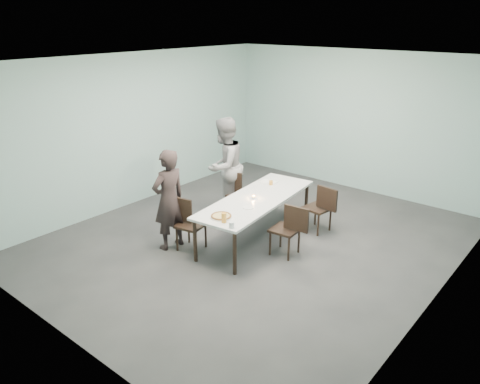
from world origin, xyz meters
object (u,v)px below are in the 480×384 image
Objects in this scene: chair_far_left at (237,191)px; diner_near at (169,200)px; water_tumbler at (232,225)px; chair_near_right at (290,227)px; side_plate at (248,207)px; chair_far_right at (321,206)px; diner_far at (224,166)px; chair_near_left at (187,220)px; pizza at (221,216)px; beer_glass at (224,218)px; amber_tumbler at (271,183)px; table at (256,201)px; tealight at (253,197)px.

diner_near reaches higher than chair_far_left.
diner_near reaches higher than water_tumbler.
chair_near_right is 4.83× the size of side_plate.
diner_far is at bearing 19.60° from chair_far_right.
chair_near_left is 1.00× the size of chair_near_right.
chair_far_left and chair_far_right have the same top height.
pizza is (1.28, -1.53, -0.17)m from diner_far.
beer_glass reaches higher than amber_tumbler.
chair_far_left reaches higher than amber_tumbler.
beer_glass is (-0.49, -2.03, 0.32)m from chair_far_right.
chair_near_left is at bearing -122.85° from table.
amber_tumbler is (-0.27, 1.67, 0.02)m from pizza.
chair_near_right is 1.99m from diner_near.
diner_near is 18.73× the size of water_tumbler.
chair_far_right is 0.52× the size of diner_near.
pizza reaches higher than table.
diner_near is (-1.68, -1.00, 0.34)m from chair_near_right.
diner_near is (-0.00, -1.72, 0.34)m from chair_far_left.
diner_far reaches higher than chair_near_left.
chair_far_left is (-0.89, 0.57, -0.19)m from table.
water_tumbler is at bearing -68.89° from side_plate.
chair_near_left is 0.44m from diner_near.
beer_glass is (-0.55, -0.94, 0.32)m from chair_near_right.
beer_glass is at bearing 160.50° from water_tumbler.
tealight is at bearing -39.23° from chair_far_left.
tealight is 0.70× the size of amber_tumbler.
diner_near is 1.35m from water_tumbler.
chair_near_right and chair_far_right have the same top height.
table is 17.90× the size of beer_glass.
tealight is (0.64, 0.95, 0.27)m from chair_near_left.
chair_far_left is 1.47m from side_plate.
chair_near_right is 5.80× the size of beer_glass.
pizza is (-0.65, -1.92, 0.27)m from chair_far_right.
chair_far_right reaches higher than table.
chair_far_right is at bearing 67.38° from side_plate.
side_plate is at bearing 96.70° from beer_glass.
amber_tumbler reaches higher than table.
diner_far is 2.39m from water_tumbler.
diner_far is 1.68m from side_plate.
chair_far_left is (-0.24, 1.58, 0.00)m from chair_near_left.
chair_far_left is 1.85m from pizza.
tealight is (-0.10, 0.92, 0.00)m from pizza.
chair_far_right is 2.01m from diner_far.
chair_near_right is at bearing -40.54° from amber_tumbler.
side_plate is (0.81, 0.59, 0.25)m from chair_near_left.
pizza is 4.25× the size of amber_tumbler.
chair_near_left is at bearing 62.91° from chair_far_right.
chair_far_left reaches higher than side_plate.
diner_near is at bearing 179.40° from water_tumbler.
chair_near_left reaches higher than table.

